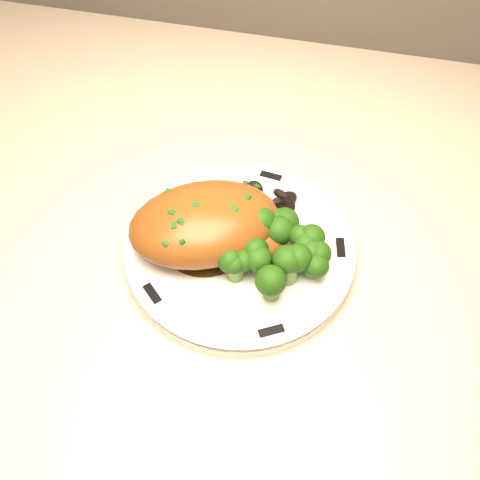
% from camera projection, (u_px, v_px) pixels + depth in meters
% --- Properties ---
extents(counter, '(2.24, 0.74, 1.09)m').
position_uv_depth(counter, '(185.00, 359.00, 1.09)').
color(counter, brown).
rests_on(counter, ground).
extents(plate, '(0.28, 0.28, 0.02)m').
position_uv_depth(plate, '(240.00, 250.00, 0.63)').
color(plate, white).
rests_on(plate, counter).
extents(rim_accent_0, '(0.01, 0.03, 0.00)m').
position_uv_depth(rim_accent_0, '(341.00, 248.00, 0.63)').
color(rim_accent_0, black).
rests_on(rim_accent_0, plate).
extents(rim_accent_1, '(0.03, 0.01, 0.00)m').
position_uv_depth(rim_accent_1, '(271.00, 176.00, 0.69)').
color(rim_accent_1, black).
rests_on(rim_accent_1, plate).
extents(rim_accent_2, '(0.02, 0.03, 0.00)m').
position_uv_depth(rim_accent_2, '(165.00, 199.00, 0.67)').
color(rim_accent_2, black).
rests_on(rim_accent_2, plate).
extents(rim_accent_3, '(0.02, 0.02, 0.00)m').
position_uv_depth(rim_accent_3, '(152.00, 294.00, 0.59)').
color(rim_accent_3, black).
rests_on(rim_accent_3, plate).
extents(rim_accent_4, '(0.03, 0.02, 0.00)m').
position_uv_depth(rim_accent_4, '(271.00, 331.00, 0.57)').
color(rim_accent_4, black).
rests_on(rim_accent_4, plate).
extents(gravy_pool, '(0.09, 0.09, 0.00)m').
position_uv_depth(gravy_pool, '(206.00, 241.00, 0.63)').
color(gravy_pool, '#37260A').
rests_on(gravy_pool, plate).
extents(chicken_breast, '(0.19, 0.16, 0.06)m').
position_uv_depth(chicken_breast, '(210.00, 226.00, 0.61)').
color(chicken_breast, brown).
rests_on(chicken_breast, plate).
extents(mushroom_pile, '(0.08, 0.06, 0.02)m').
position_uv_depth(mushroom_pile, '(265.00, 206.00, 0.66)').
color(mushroom_pile, black).
rests_on(mushroom_pile, plate).
extents(broccoli_florets, '(0.11, 0.09, 0.04)m').
position_uv_depth(broccoli_florets, '(271.00, 252.00, 0.59)').
color(broccoli_florets, olive).
rests_on(broccoli_florets, plate).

